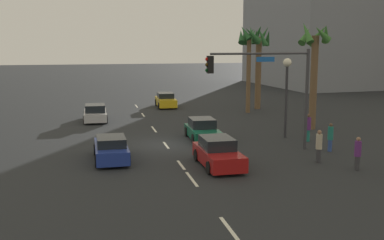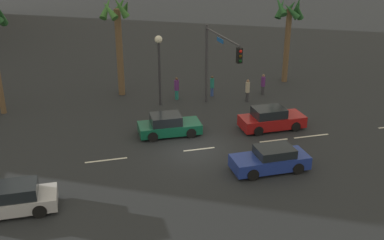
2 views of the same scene
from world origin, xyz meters
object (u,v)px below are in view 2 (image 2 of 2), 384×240
(car_3, at_px, (271,160))
(streetlamp, at_px, (159,56))
(car_4, at_px, (12,200))
(palm_tree_3, at_px, (288,21))
(pedestrian_0, at_px, (177,88))
(pedestrian_3, at_px, (248,90))
(pedestrian_2, at_px, (212,85))
(traffic_signal, at_px, (217,57))
(car_2, at_px, (271,119))
(car_0, at_px, (169,125))
(palm_tree_2, at_px, (117,27))
(pedestrian_1, at_px, (263,84))

(car_3, xyz_separation_m, streetlamp, (-3.80, 11.64, 3.14))
(car_4, distance_m, palm_tree_3, 26.37)
(streetlamp, bearing_deg, car_3, -71.93)
(pedestrian_0, distance_m, pedestrian_3, 5.45)
(pedestrian_0, height_order, pedestrian_2, pedestrian_0)
(pedestrian_2, bearing_deg, traffic_signal, -102.20)
(car_2, bearing_deg, streetlamp, 134.27)
(car_3, bearing_deg, palm_tree_3, 62.03)
(pedestrian_0, bearing_deg, traffic_signal, -57.62)
(car_0, xyz_separation_m, pedestrian_2, (4.93, 6.45, 0.25))
(pedestrian_2, bearing_deg, car_0, -127.36)
(traffic_signal, height_order, streetlamp, traffic_signal)
(car_4, distance_m, traffic_signal, 16.70)
(car_2, bearing_deg, pedestrian_0, 122.95)
(car_2, bearing_deg, pedestrian_2, 104.09)
(pedestrian_0, bearing_deg, palm_tree_3, 11.66)
(car_0, height_order, traffic_signal, traffic_signal)
(car_4, xyz_separation_m, pedestrian_2, (13.80, 13.19, 0.25))
(streetlamp, xyz_separation_m, pedestrian_3, (6.61, -0.96, -2.83))
(car_0, bearing_deg, palm_tree_3, 35.10)
(car_3, bearing_deg, car_2, 65.68)
(car_3, xyz_separation_m, pedestrian_2, (0.57, 12.56, 0.25))
(car_4, xyz_separation_m, pedestrian_0, (10.93, 13.18, 0.30))
(pedestrian_2, height_order, palm_tree_2, palm_tree_2)
(pedestrian_1, xyz_separation_m, palm_tree_3, (3.17, 2.77, 4.38))
(streetlamp, relative_size, pedestrian_1, 3.14)
(pedestrian_3, height_order, palm_tree_3, palm_tree_3)
(streetlamp, relative_size, pedestrian_3, 3.01)
(car_0, bearing_deg, traffic_signal, 36.13)
(palm_tree_3, bearing_deg, traffic_signal, -145.46)
(car_0, xyz_separation_m, pedestrian_0, (2.05, 6.44, 0.31))
(traffic_signal, relative_size, pedestrian_3, 3.60)
(car_2, distance_m, car_3, 5.81)
(car_4, relative_size, traffic_signal, 0.66)
(streetlamp, relative_size, pedestrian_0, 2.97)
(traffic_signal, xyz_separation_m, pedestrian_3, (2.98, 1.51, -3.16))
(car_3, distance_m, palm_tree_2, 16.81)
(car_2, bearing_deg, palm_tree_2, 132.47)
(streetlamp, relative_size, pedestrian_2, 3.17)
(pedestrian_1, distance_m, pedestrian_3, 2.13)
(pedestrian_2, distance_m, pedestrian_3, 2.93)
(pedestrian_0, bearing_deg, car_0, -107.64)
(car_4, distance_m, streetlamp, 15.80)
(car_0, relative_size, streetlamp, 0.76)
(car_2, xyz_separation_m, palm_tree_2, (-8.72, 9.53, 4.71))
(car_0, distance_m, car_4, 11.15)
(pedestrian_1, distance_m, palm_tree_3, 6.08)
(streetlamp, bearing_deg, pedestrian_3, -8.30)
(car_4, bearing_deg, palm_tree_2, 65.93)
(car_2, height_order, pedestrian_3, pedestrian_3)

